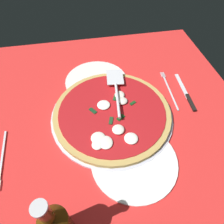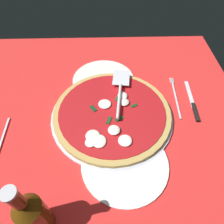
# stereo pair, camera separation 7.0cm
# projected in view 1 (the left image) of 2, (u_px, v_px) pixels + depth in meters

# --- Properties ---
(ground_plane) EXTENTS (1.05, 1.05, 0.01)m
(ground_plane) POSITION_uv_depth(u_px,v_px,m) (101.00, 121.00, 0.71)
(ground_plane) COLOR red
(checker_pattern) EXTENTS (1.05, 1.05, 0.00)m
(checker_pattern) POSITION_uv_depth(u_px,v_px,m) (101.00, 120.00, 0.70)
(checker_pattern) COLOR silver
(checker_pattern) RESTS_ON ground_plane
(pizza_pan) EXTENTS (0.42, 0.42, 0.01)m
(pizza_pan) POSITION_uv_depth(u_px,v_px,m) (112.00, 115.00, 0.71)
(pizza_pan) COLOR silver
(pizza_pan) RESTS_ON ground_plane
(dinner_plate_left) EXTENTS (0.25, 0.25, 0.01)m
(dinner_plate_left) POSITION_uv_depth(u_px,v_px,m) (96.00, 81.00, 0.83)
(dinner_plate_left) COLOR white
(dinner_plate_left) RESTS_ON ground_plane
(dinner_plate_right) EXTENTS (0.26, 0.26, 0.01)m
(dinner_plate_right) POSITION_uv_depth(u_px,v_px,m) (134.00, 161.00, 0.60)
(dinner_plate_right) COLOR white
(dinner_plate_right) RESTS_ON ground_plane
(pizza) EXTENTS (0.40, 0.40, 0.03)m
(pizza) POSITION_uv_depth(u_px,v_px,m) (112.00, 113.00, 0.70)
(pizza) COLOR tan
(pizza) RESTS_ON pizza_pan
(pizza_server) EXTENTS (0.25, 0.07, 0.01)m
(pizza_server) POSITION_uv_depth(u_px,v_px,m) (116.00, 88.00, 0.74)
(pizza_server) COLOR silver
(pizza_server) RESTS_ON pizza
(place_setting_far) EXTENTS (0.23, 0.14, 0.01)m
(place_setting_far) POSITION_uv_depth(u_px,v_px,m) (178.00, 93.00, 0.78)
(place_setting_far) COLOR white
(place_setting_far) RESTS_ON ground_plane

